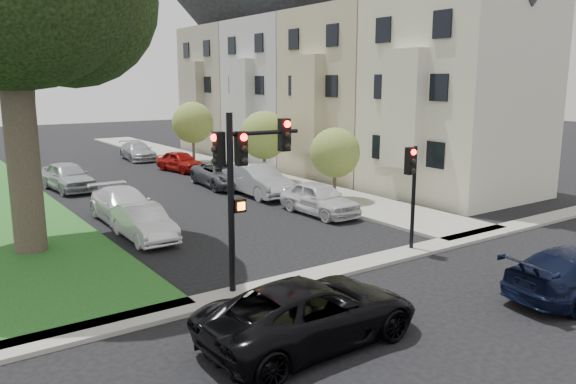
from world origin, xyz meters
TOP-DOWN VIEW (x-y plane):
  - ground at (0.00, 0.00)m, footprint 140.00×140.00m
  - sidewalk_right at (6.75, 24.00)m, footprint 3.50×44.00m
  - sidewalk_cross at (0.00, 2.00)m, footprint 60.00×1.00m
  - house_a at (12.45, 8.00)m, footprint 7.70×7.55m
  - house_b at (12.45, 15.50)m, footprint 7.70×7.55m
  - house_c at (12.45, 23.00)m, footprint 7.70×7.55m
  - house_d at (12.45, 30.50)m, footprint 7.70×7.55m
  - small_tree_a at (6.20, 9.97)m, footprint 2.41×2.41m
  - small_tree_b at (6.20, 16.31)m, footprint 2.75×2.75m
  - small_tree_c at (6.20, 25.68)m, footprint 2.90×2.90m
  - traffic_signal_main at (-3.41, 2.23)m, footprint 2.44×0.63m
  - traffic_signal_secondary at (3.12, 2.19)m, footprint 0.46×0.37m
  - car_cross_near at (-3.78, -1.33)m, footprint 5.29×2.54m
  - car_parked_0 at (3.97, 8.31)m, footprint 1.77×4.24m
  - car_parked_1 at (3.94, 13.38)m, footprint 1.79×4.86m
  - car_parked_2 at (3.65, 16.61)m, footprint 2.67×5.06m
  - car_parked_3 at (3.95, 22.90)m, footprint 2.25×4.10m
  - car_parked_4 at (3.56, 29.71)m, footprint 2.22×4.69m
  - car_parked_5 at (-3.81, 8.87)m, footprint 1.38×3.90m
  - car_parked_6 at (-3.51, 11.92)m, footprint 1.99×4.81m
  - car_parked_7 at (-3.69, 20.37)m, footprint 2.20×4.63m

SIDE VIEW (x-z plane):
  - ground at x=0.00m, z-range 0.00..0.00m
  - sidewalk_right at x=6.75m, z-range 0.00..0.12m
  - sidewalk_cross at x=0.00m, z-range 0.00..0.12m
  - car_parked_5 at x=-3.81m, z-range 0.00..1.28m
  - car_parked_4 at x=3.56m, z-range 0.00..1.32m
  - car_parked_3 at x=3.95m, z-range 0.00..1.32m
  - car_parked_2 at x=3.65m, z-range 0.00..1.36m
  - car_parked_6 at x=-3.51m, z-range 0.00..1.39m
  - car_parked_0 at x=3.97m, z-range 0.00..1.43m
  - car_cross_near at x=-3.78m, z-range 0.00..1.45m
  - car_parked_7 at x=-3.69m, z-range 0.00..1.53m
  - car_parked_1 at x=3.94m, z-range 0.00..1.59m
  - small_tree_a at x=6.20m, z-range 0.60..4.22m
  - traffic_signal_secondary at x=3.12m, z-range 0.72..4.37m
  - small_tree_b at x=6.20m, z-range 0.68..4.81m
  - small_tree_c at x=6.20m, z-range 0.72..5.07m
  - traffic_signal_main at x=-3.41m, z-range 0.95..5.93m
  - house_a at x=12.45m, z-range -1.05..14.92m
  - house_b at x=12.45m, z-range -1.05..14.92m
  - house_c at x=12.45m, z-range -1.05..14.92m
  - house_d at x=12.45m, z-range -1.05..14.92m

